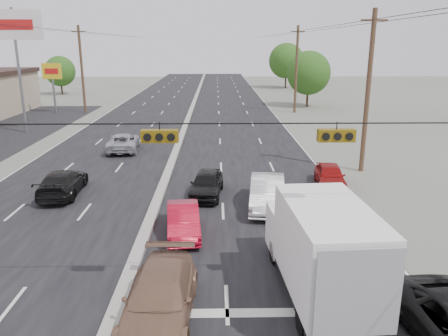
{
  "coord_description": "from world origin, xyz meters",
  "views": [
    {
      "loc": [
        3.1,
        -12.1,
        7.96
      ],
      "look_at": [
        3.45,
        8.07,
        2.2
      ],
      "focal_mm": 35.0,
      "sensor_mm": 36.0,
      "label": 1
    }
  ],
  "objects": [
    {
      "name": "tan_sedan",
      "position": [
        1.4,
        -0.74,
        0.71
      ],
      "size": [
        2.18,
        4.99,
        1.43
      ],
      "primitive_type": "imported",
      "rotation": [
        0.0,
        0.0,
        -0.04
      ],
      "color": "brown",
      "rests_on": "ground"
    },
    {
      "name": "tree_left_far",
      "position": [
        -22.0,
        60.0,
        3.72
      ],
      "size": [
        4.8,
        4.8,
        6.12
      ],
      "color": "#382619",
      "rests_on": "ground"
    },
    {
      "name": "pole_sign_far",
      "position": [
        -16.0,
        40.0,
        4.41
      ],
      "size": [
        2.2,
        0.25,
        6.0
      ],
      "color": "slate",
      "rests_on": "ground"
    },
    {
      "name": "ground",
      "position": [
        0.0,
        0.0,
        0.0
      ],
      "size": [
        200.0,
        200.0,
        0.0
      ],
      "primitive_type": "plane",
      "color": "#606356",
      "rests_on": "ground"
    },
    {
      "name": "queue_car_e",
      "position": [
        9.6,
        11.69,
        0.66
      ],
      "size": [
        1.99,
        4.02,
        1.32
      ],
      "primitive_type": "imported",
      "rotation": [
        0.0,
        0.0,
        -0.12
      ],
      "color": "maroon",
      "rests_on": "ground"
    },
    {
      "name": "utility_pole_right_c",
      "position": [
        12.5,
        40.0,
        5.11
      ],
      "size": [
        1.6,
        0.3,
        10.0
      ],
      "color": "#422D1E",
      "rests_on": "ground"
    },
    {
      "name": "pole_sign_billboard",
      "position": [
        -14.5,
        28.0,
        8.87
      ],
      "size": [
        5.0,
        0.25,
        11.0
      ],
      "color": "slate",
      "rests_on": "ground"
    },
    {
      "name": "utility_pole_left_c",
      "position": [
        -12.5,
        40.0,
        5.11
      ],
      "size": [
        1.6,
        0.3,
        10.0
      ],
      "color": "#422D1E",
      "rests_on": "ground"
    },
    {
      "name": "queue_car_b",
      "position": [
        5.62,
        8.47,
        0.78
      ],
      "size": [
        2.2,
        4.88,
        1.55
      ],
      "primitive_type": "imported",
      "rotation": [
        0.0,
        0.0,
        -0.12
      ],
      "color": "silver",
      "rests_on": "ground"
    },
    {
      "name": "tree_right_far",
      "position": [
        16.0,
        70.0,
        4.96
      ],
      "size": [
        6.4,
        6.4,
        8.16
      ],
      "color": "#382619",
      "rests_on": "ground"
    },
    {
      "name": "red_sedan",
      "position": [
        1.65,
        5.34,
        0.63
      ],
      "size": [
        1.72,
        3.96,
        1.27
      ],
      "primitive_type": "imported",
      "rotation": [
        0.0,
        0.0,
        0.1
      ],
      "color": "#A70A20",
      "rests_on": "ground"
    },
    {
      "name": "traffic_signals",
      "position": [
        1.4,
        0.0,
        5.49
      ],
      "size": [
        25.0,
        0.3,
        0.54
      ],
      "color": "black",
      "rests_on": "ground"
    },
    {
      "name": "queue_car_a",
      "position": [
        2.55,
        10.27,
        0.68
      ],
      "size": [
        2.02,
        4.14,
        1.36
      ],
      "primitive_type": "imported",
      "rotation": [
        0.0,
        0.0,
        -0.11
      ],
      "color": "black",
      "rests_on": "ground"
    },
    {
      "name": "road_surface",
      "position": [
        0.0,
        30.0,
        0.0
      ],
      "size": [
        20.0,
        160.0,
        0.02
      ],
      "primitive_type": "cube",
      "color": "black",
      "rests_on": "ground"
    },
    {
      "name": "tree_right_mid",
      "position": [
        15.0,
        45.0,
        4.34
      ],
      "size": [
        5.6,
        5.6,
        7.14
      ],
      "color": "#382619",
      "rests_on": "ground"
    },
    {
      "name": "center_median",
      "position": [
        0.0,
        30.0,
        0.1
      ],
      "size": [
        0.5,
        160.0,
        0.2
      ],
      "primitive_type": "cube",
      "color": "gray",
      "rests_on": "ground"
    },
    {
      "name": "oncoming_near",
      "position": [
        -5.29,
        10.63,
        0.68
      ],
      "size": [
        2.16,
        4.79,
        1.36
      ],
      "primitive_type": "imported",
      "rotation": [
        0.0,
        0.0,
        3.2
      ],
      "color": "black",
      "rests_on": "ground"
    },
    {
      "name": "utility_pole_right_b",
      "position": [
        12.5,
        15.0,
        5.11
      ],
      "size": [
        1.6,
        0.3,
        10.0
      ],
      "color": "#422D1E",
      "rests_on": "ground"
    },
    {
      "name": "oncoming_far",
      "position": [
        -4.07,
        20.81,
        0.67
      ],
      "size": [
        2.65,
        5.02,
        1.34
      ],
      "primitive_type": "imported",
      "rotation": [
        0.0,
        0.0,
        3.23
      ],
      "color": "#9C9FA3",
      "rests_on": "ground"
    },
    {
      "name": "box_truck",
      "position": [
        6.39,
        0.48,
        1.7
      ],
      "size": [
        2.69,
        6.67,
        3.32
      ],
      "rotation": [
        0.0,
        0.0,
        0.06
      ],
      "color": "black",
      "rests_on": "ground"
    }
  ]
}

